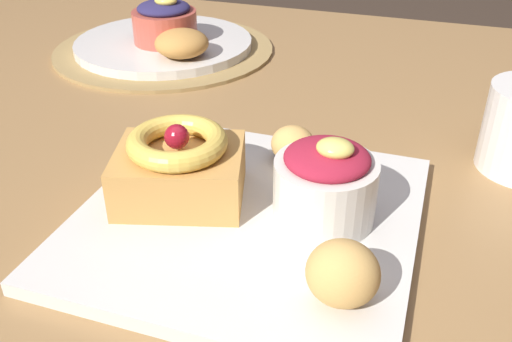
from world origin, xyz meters
TOP-DOWN VIEW (x-y plane):
  - dining_table at (0.00, 0.00)m, footprint 1.43×0.92m
  - woven_placemat at (-0.25, 0.18)m, footprint 0.32×0.32m
  - front_plate at (0.01, -0.18)m, footprint 0.27×0.27m
  - cake_slice at (-0.05, -0.17)m, footprint 0.12×0.11m
  - berry_ramekin at (0.07, -0.16)m, footprint 0.08×0.08m
  - fritter_front at (0.02, -0.08)m, footprint 0.04×0.04m
  - fritter_middle at (0.10, -0.25)m, footprint 0.05×0.05m
  - back_plate at (-0.25, 0.18)m, footprint 0.26×0.26m
  - back_ramekin at (-0.24, 0.18)m, footprint 0.09×0.09m
  - back_pastry at (-0.19, 0.13)m, footprint 0.07×0.07m

SIDE VIEW (x-z plane):
  - dining_table at x=0.00m, z-range 0.27..1.00m
  - woven_placemat at x=-0.25m, z-range 0.73..0.73m
  - front_plate at x=0.01m, z-range 0.73..0.74m
  - back_plate at x=-0.25m, z-range 0.73..0.75m
  - fritter_front at x=0.02m, z-range 0.74..0.78m
  - fritter_middle at x=0.10m, z-range 0.74..0.79m
  - back_pastry at x=-0.19m, z-range 0.75..0.78m
  - cake_slice at x=-0.05m, z-range 0.74..0.81m
  - berry_ramekin at x=0.07m, z-range 0.74..0.81m
  - back_ramekin at x=-0.24m, z-range 0.74..0.81m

